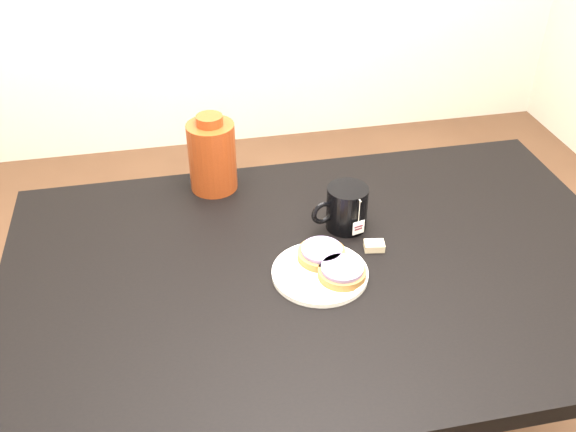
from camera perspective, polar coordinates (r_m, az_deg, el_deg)
The scene contains 7 objects.
table at distance 1.47m, azimuth 3.16°, elevation -6.93°, with size 1.40×0.90×0.75m.
plate at distance 1.38m, azimuth 2.86°, elevation -5.02°, with size 0.21×0.21×0.02m.
bagel_back at distance 1.41m, azimuth 3.01°, elevation -3.34°, with size 0.14×0.14×0.03m.
bagel_front at distance 1.36m, azimuth 4.83°, elevation -4.96°, with size 0.13×0.13×0.03m.
mug at distance 1.50m, azimuth 5.18°, elevation 0.74°, with size 0.15×0.12×0.11m.
teabag_pouch at distance 1.47m, azimuth 7.67°, elevation -2.65°, with size 0.04×0.03×0.02m, color #C6B793.
bagel_package at distance 1.63m, azimuth -6.76°, elevation 5.37°, with size 0.13×0.13×0.20m.
Camera 1 is at (-0.30, -1.05, 1.65)m, focal length 40.00 mm.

